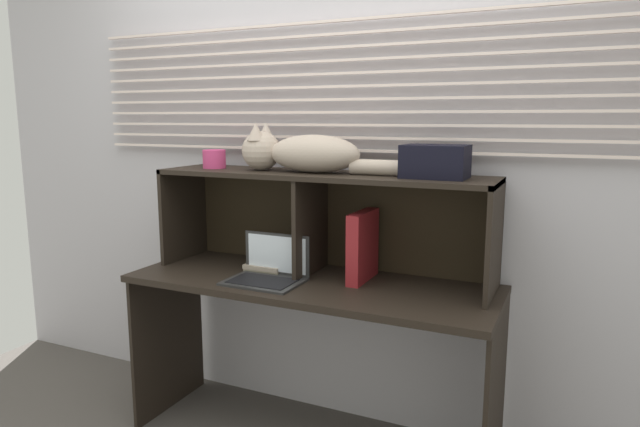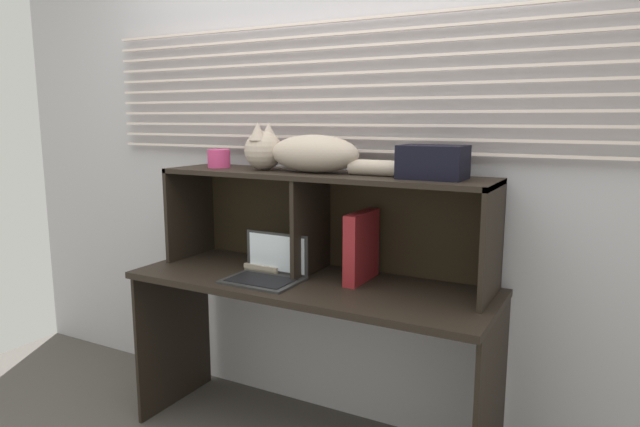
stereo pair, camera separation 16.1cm
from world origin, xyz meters
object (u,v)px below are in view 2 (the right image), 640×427
laptop (267,271)px  small_basket (219,159)px  cat (300,152)px  book_stack (275,264)px  binder_upright (362,247)px  storage_box (433,162)px

laptop → small_basket: 0.64m
cat → book_stack: (-0.15, 0.00, -0.53)m
binder_upright → storage_box: bearing=0.0°
binder_upright → storage_box: storage_box is taller
laptop → small_basket: bearing=155.3°
binder_upright → storage_box: size_ratio=1.19×
cat → binder_upright: cat is taller
small_basket → laptop: bearing=-24.7°
small_basket → storage_box: storage_box is taller
storage_box → book_stack: bearing=179.8°
laptop → cat: bearing=69.9°
book_stack → storage_box: storage_box is taller
binder_upright → small_basket: (-0.77, 0.00, 0.36)m
cat → laptop: (-0.07, -0.18, -0.51)m
book_stack → small_basket: (-0.31, -0.00, 0.49)m
cat → book_stack: bearing=178.7°
laptop → book_stack: (-0.08, 0.19, -0.02)m
binder_upright → small_basket: small_basket is taller
laptop → storage_box: size_ratio=1.26×
binder_upright → storage_box: 0.49m
cat → book_stack: cat is taller
laptop → book_stack: size_ratio=1.31×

